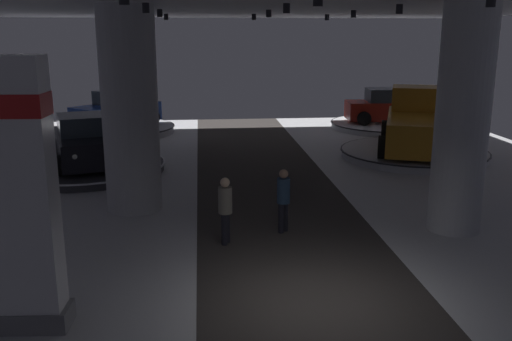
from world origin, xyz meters
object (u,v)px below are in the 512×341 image
at_px(column_left, 130,111).
at_px(display_car_deep_right, 388,107).
at_px(column_right, 462,120).
at_px(display_platform_far_right, 413,153).
at_px(display_platform_far_left, 86,167).
at_px(pickup_truck_far_right, 415,125).
at_px(display_platform_deep_right, 388,125).
at_px(display_platform_deep_left, 118,129).
at_px(visitor_walking_far, 225,207).
at_px(visitor_walking_near, 283,197).
at_px(display_car_far_left, 84,142).
at_px(display_car_deep_left, 117,110).
at_px(brand_sign_pylon, 19,195).

bearing_deg(column_left, display_car_deep_right, 47.13).
bearing_deg(column_right, display_platform_far_right, 75.58).
bearing_deg(display_platform_far_left, pickup_truck_far_right, 6.16).
height_order(display_platform_deep_right, display_platform_far_left, display_platform_deep_right).
relative_size(column_right, display_car_deep_right, 1.26).
bearing_deg(display_platform_deep_right, display_car_deep_right, 175.16).
height_order(display_platform_deep_left, visitor_walking_far, visitor_walking_far).
bearing_deg(column_right, display_platform_far_left, 146.10).
bearing_deg(visitor_walking_near, display_platform_far_left, 132.01).
bearing_deg(display_platform_deep_right, display_platform_far_left, -150.14).
relative_size(column_left, display_car_far_left, 1.21).
relative_size(column_right, display_platform_far_right, 0.97).
xyz_separation_m(pickup_truck_far_right, display_platform_far_left, (-12.44, -1.34, -1.08)).
bearing_deg(display_platform_far_left, display_platform_deep_right, 29.86).
bearing_deg(pickup_truck_far_right, display_platform_deep_left, 152.96).
bearing_deg(visitor_walking_far, display_car_deep_left, 106.69).
distance_m(column_left, brand_sign_pylon, 6.44).
xyz_separation_m(column_right, display_car_deep_right, (3.25, 14.71, -1.69)).
height_order(display_car_deep_left, visitor_walking_near, display_car_deep_left).
height_order(column_right, display_platform_far_left, column_right).
bearing_deg(visitor_walking_far, display_platform_deep_right, 59.28).
xyz_separation_m(display_platform_far_right, display_car_far_left, (-12.34, -1.01, 0.88)).
relative_size(display_platform_deep_left, display_platform_deep_right, 0.95).
bearing_deg(column_left, visitor_walking_far, -50.59).
xyz_separation_m(display_platform_far_right, visitor_walking_far, (-7.75, -8.37, 0.73)).
bearing_deg(display_car_deep_right, column_left, -132.87).
bearing_deg(display_car_deep_left, display_car_far_left, -90.66).
xyz_separation_m(brand_sign_pylon, display_platform_far_left, (-1.18, 10.77, -2.15)).
height_order(display_platform_far_right, display_platform_far_left, display_platform_far_right).
xyz_separation_m(display_platform_far_right, pickup_truck_far_right, (0.11, 0.30, 1.07)).
distance_m(display_platform_deep_left, display_platform_deep_right, 13.51).
bearing_deg(display_car_deep_left, display_platform_far_right, -28.47).
relative_size(display_platform_far_left, visitor_walking_near, 3.49).
bearing_deg(pickup_truck_far_right, display_platform_deep_right, 80.08).
height_order(column_left, pickup_truck_far_right, column_left).
bearing_deg(column_right, pickup_truck_far_right, 75.38).
distance_m(visitor_walking_near, visitor_walking_far, 1.58).
distance_m(column_right, display_car_deep_left, 17.89).
relative_size(brand_sign_pylon, display_car_deep_left, 1.04).
relative_size(display_platform_deep_left, visitor_walking_near, 3.45).
xyz_separation_m(column_left, display_platform_deep_right, (11.38, 12.22, -2.59)).
bearing_deg(pickup_truck_far_right, visitor_walking_near, -128.61).
height_order(display_car_deep_left, display_car_deep_right, display_car_deep_left).
bearing_deg(display_platform_deep_right, display_car_far_left, -150.25).
distance_m(column_left, display_car_far_left, 5.25).
bearing_deg(display_car_deep_right, column_right, -102.46).
bearing_deg(display_car_far_left, display_car_deep_left, 89.34).
bearing_deg(column_left, pickup_truck_far_right, 29.38).
bearing_deg(visitor_walking_near, visitor_walking_far, -156.01).
xyz_separation_m(column_left, brand_sign_pylon, (-1.02, -6.34, -0.44)).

